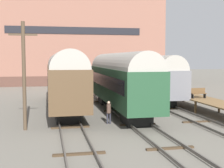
% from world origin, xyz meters
% --- Properties ---
extents(ground_plane, '(200.00, 200.00, 0.00)m').
position_xyz_m(ground_plane, '(0.00, 0.00, 0.00)').
color(ground_plane, '#6B665B').
extents(track_left, '(2.60, 60.00, 0.26)m').
position_xyz_m(track_left, '(-4.73, 0.00, 0.14)').
color(track_left, '#4C4742').
rests_on(track_left, ground).
extents(track_middle, '(2.60, 60.00, 0.26)m').
position_xyz_m(track_middle, '(0.00, 0.00, 0.14)').
color(track_middle, '#4C4742').
rests_on(track_middle, ground).
extents(track_right, '(2.60, 60.00, 0.26)m').
position_xyz_m(track_right, '(4.73, 0.00, 0.14)').
color(track_right, '#4C4742').
rests_on(track_right, ground).
extents(train_car_green, '(2.85, 15.99, 5.20)m').
position_xyz_m(train_car_green, '(0.00, 2.53, 2.98)').
color(train_car_green, black).
rests_on(train_car_green, ground).
extents(train_car_brown, '(2.93, 18.43, 5.35)m').
position_xyz_m(train_car_brown, '(-4.73, 5.22, 3.06)').
color(train_car_brown, black).
rests_on(train_car_brown, ground).
extents(train_car_grey, '(2.91, 17.15, 5.00)m').
position_xyz_m(train_car_grey, '(4.73, 9.89, 2.85)').
color(train_car_grey, black).
rests_on(train_car_grey, ground).
extents(station_platform, '(2.54, 14.68, 1.13)m').
position_xyz_m(station_platform, '(7.32, 0.51, 1.04)').
color(station_platform, brown).
rests_on(station_platform, ground).
extents(bench, '(1.40, 0.40, 0.91)m').
position_xyz_m(bench, '(7.12, 1.82, 1.62)').
color(bench, brown).
rests_on(bench, station_platform).
extents(person_worker, '(0.32, 0.32, 1.65)m').
position_xyz_m(person_worker, '(-1.91, -2.17, 0.99)').
color(person_worker, '#282833').
rests_on(person_worker, ground).
extents(utility_pole, '(1.80, 0.24, 7.09)m').
position_xyz_m(utility_pole, '(-7.69, -2.95, 3.71)').
color(utility_pole, '#473828').
rests_on(utility_pole, ground).
extents(warehouse_building, '(32.44, 11.63, 17.06)m').
position_xyz_m(warehouse_building, '(-1.51, 35.18, 8.53)').
color(warehouse_building, '#4F342A').
rests_on(warehouse_building, ground).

